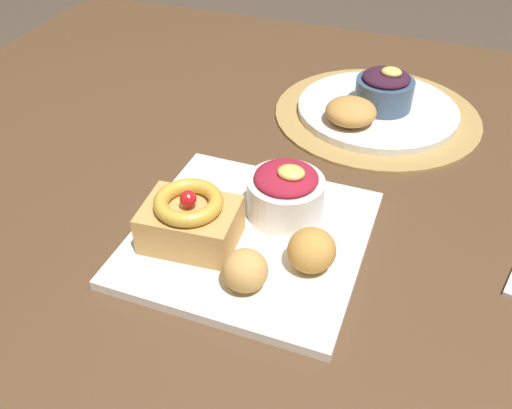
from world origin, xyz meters
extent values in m
cube|color=brown|center=(0.00, 0.00, 0.71)|extent=(1.45, 1.15, 0.04)
cylinder|color=brown|center=(-0.63, 0.48, 0.34)|extent=(0.07, 0.07, 0.69)
cylinder|color=#AD894C|center=(0.02, 0.23, 0.73)|extent=(0.32, 0.32, 0.00)
cube|color=white|center=(-0.06, -0.11, 0.74)|extent=(0.26, 0.26, 0.01)
cube|color=tan|center=(-0.12, -0.14, 0.77)|extent=(0.11, 0.09, 0.05)
torus|color=gold|center=(-0.12, -0.14, 0.80)|extent=(0.08, 0.08, 0.02)
sphere|color=red|center=(-0.12, -0.14, 0.80)|extent=(0.02, 0.02, 0.02)
cylinder|color=white|center=(-0.04, -0.06, 0.77)|extent=(0.09, 0.09, 0.05)
ellipsoid|color=#A31E33|center=(-0.04, -0.06, 0.79)|extent=(0.07, 0.07, 0.02)
ellipsoid|color=#EAD666|center=(-0.03, -0.06, 0.81)|extent=(0.03, 0.03, 0.01)
ellipsoid|color=gold|center=(0.02, -0.13, 0.77)|extent=(0.05, 0.05, 0.05)
ellipsoid|color=tan|center=(-0.04, -0.19, 0.76)|extent=(0.05, 0.05, 0.04)
cylinder|color=white|center=(0.02, 0.23, 0.74)|extent=(0.25, 0.25, 0.01)
cylinder|color=#3D5675|center=(0.02, 0.24, 0.77)|extent=(0.09, 0.09, 0.04)
ellipsoid|color=#38192D|center=(0.02, 0.24, 0.80)|extent=(0.07, 0.07, 0.02)
ellipsoid|color=#EAD666|center=(0.03, 0.23, 0.81)|extent=(0.03, 0.03, 0.01)
ellipsoid|color=#C68E47|center=(-0.01, 0.17, 0.76)|extent=(0.08, 0.08, 0.04)
camera|label=1|loc=(0.11, -0.55, 1.17)|focal=38.75mm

